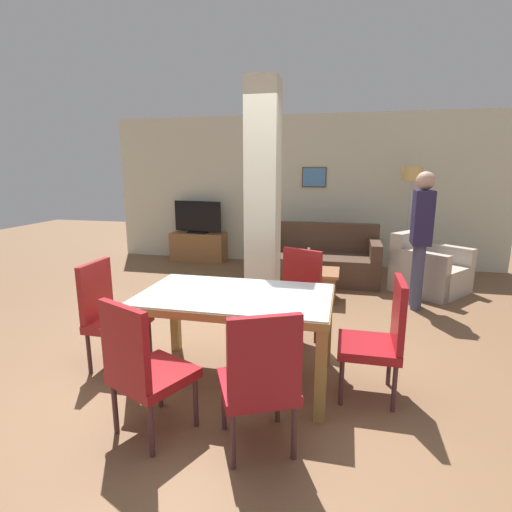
{
  "coord_description": "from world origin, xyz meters",
  "views": [
    {
      "loc": [
        0.85,
        -2.99,
        1.76
      ],
      "look_at": [
        0.0,
        0.76,
        0.91
      ],
      "focal_mm": 28.0,
      "sensor_mm": 36.0,
      "label": 1
    }
  ],
  "objects_px": {
    "dining_chair_near_right": "(260,378)",
    "sofa": "(316,261)",
    "standing_person": "(421,231)",
    "dining_chair_far_right": "(295,294)",
    "bottle": "(308,261)",
    "dining_chair_near_left": "(143,366)",
    "tv_stand": "(199,247)",
    "coffee_table": "(312,284)",
    "dining_chair_head_left": "(110,312)",
    "dining_chair_head_right": "(380,335)",
    "armchair": "(428,271)",
    "floor_lamp": "(411,185)",
    "dining_table": "(235,312)",
    "tv_screen": "(198,218)"
  },
  "relations": [
    {
      "from": "bottle",
      "to": "coffee_table",
      "type": "bearing_deg",
      "value": -42.49
    },
    {
      "from": "dining_chair_near_right",
      "to": "tv_stand",
      "type": "distance_m",
      "value": 5.5
    },
    {
      "from": "sofa",
      "to": "tv_stand",
      "type": "height_order",
      "value": "sofa"
    },
    {
      "from": "bottle",
      "to": "tv_stand",
      "type": "relative_size",
      "value": 0.28
    },
    {
      "from": "sofa",
      "to": "dining_chair_head_right",
      "type": "bearing_deg",
      "value": 102.55
    },
    {
      "from": "floor_lamp",
      "to": "sofa",
      "type": "bearing_deg",
      "value": -156.74
    },
    {
      "from": "dining_chair_head_right",
      "to": "dining_table",
      "type": "bearing_deg",
      "value": 90.0
    },
    {
      "from": "coffee_table",
      "to": "tv_stand",
      "type": "bearing_deg",
      "value": 141.59
    },
    {
      "from": "coffee_table",
      "to": "standing_person",
      "type": "bearing_deg",
      "value": -1.91
    },
    {
      "from": "tv_stand",
      "to": "dining_chair_far_right",
      "type": "bearing_deg",
      "value": -55.06
    },
    {
      "from": "dining_table",
      "to": "bottle",
      "type": "distance_m",
      "value": 2.38
    },
    {
      "from": "dining_chair_near_left",
      "to": "dining_table",
      "type": "bearing_deg",
      "value": 90.0
    },
    {
      "from": "dining_chair_far_right",
      "to": "coffee_table",
      "type": "relative_size",
      "value": 1.37
    },
    {
      "from": "tv_stand",
      "to": "floor_lamp",
      "type": "height_order",
      "value": "floor_lamp"
    },
    {
      "from": "dining_chair_far_right",
      "to": "dining_chair_near_left",
      "type": "distance_m",
      "value": 1.87
    },
    {
      "from": "dining_chair_near_right",
      "to": "bottle",
      "type": "xyz_separation_m",
      "value": [
        -0.01,
        3.18,
        0.01
      ]
    },
    {
      "from": "coffee_table",
      "to": "floor_lamp",
      "type": "height_order",
      "value": "floor_lamp"
    },
    {
      "from": "sofa",
      "to": "dining_table",
      "type": "bearing_deg",
      "value": 83.02
    },
    {
      "from": "dining_chair_head_left",
      "to": "dining_chair_near_left",
      "type": "distance_m",
      "value": 1.15
    },
    {
      "from": "dining_chair_far_right",
      "to": "bottle",
      "type": "bearing_deg",
      "value": -65.53
    },
    {
      "from": "dining_chair_near_left",
      "to": "coffee_table",
      "type": "relative_size",
      "value": 1.37
    },
    {
      "from": "dining_chair_far_right",
      "to": "tv_stand",
      "type": "relative_size",
      "value": 0.91
    },
    {
      "from": "dining_chair_near_left",
      "to": "floor_lamp",
      "type": "height_order",
      "value": "floor_lamp"
    },
    {
      "from": "standing_person",
      "to": "sofa",
      "type": "bearing_deg",
      "value": 53.24
    },
    {
      "from": "floor_lamp",
      "to": "standing_person",
      "type": "distance_m",
      "value": 1.79
    },
    {
      "from": "dining_table",
      "to": "dining_chair_far_right",
      "type": "xyz_separation_m",
      "value": [
        0.39,
        0.86,
        -0.09
      ]
    },
    {
      "from": "armchair",
      "to": "coffee_table",
      "type": "height_order",
      "value": "armchair"
    },
    {
      "from": "standing_person",
      "to": "dining_chair_near_right",
      "type": "bearing_deg",
      "value": 157.68
    },
    {
      "from": "dining_table",
      "to": "dining_chair_near_left",
      "type": "height_order",
      "value": "dining_chair_near_left"
    },
    {
      "from": "dining_chair_head_left",
      "to": "dining_chair_far_right",
      "type": "height_order",
      "value": "same"
    },
    {
      "from": "dining_chair_near_right",
      "to": "tv_screen",
      "type": "xyz_separation_m",
      "value": [
        -2.3,
        4.99,
        0.33
      ]
    },
    {
      "from": "standing_person",
      "to": "tv_screen",
      "type": "bearing_deg",
      "value": 64.43
    },
    {
      "from": "dining_chair_far_right",
      "to": "bottle",
      "type": "distance_m",
      "value": 1.49
    },
    {
      "from": "armchair",
      "to": "tv_screen",
      "type": "distance_m",
      "value": 4.16
    },
    {
      "from": "dining_chair_head_left",
      "to": "sofa",
      "type": "relative_size",
      "value": 0.49
    },
    {
      "from": "dining_chair_near_left",
      "to": "tv_screen",
      "type": "xyz_separation_m",
      "value": [
        -1.53,
        5.0,
        0.33
      ]
    },
    {
      "from": "dining_chair_head_left",
      "to": "dining_chair_near_right",
      "type": "bearing_deg",
      "value": 61.96
    },
    {
      "from": "dining_chair_near_right",
      "to": "dining_chair_far_right",
      "type": "relative_size",
      "value": 1.0
    },
    {
      "from": "dining_chair_near_right",
      "to": "sofa",
      "type": "relative_size",
      "value": 0.49
    },
    {
      "from": "dining_chair_far_right",
      "to": "bottle",
      "type": "height_order",
      "value": "dining_chair_far_right"
    },
    {
      "from": "dining_chair_head_left",
      "to": "dining_chair_near_right",
      "type": "relative_size",
      "value": 1.0
    },
    {
      "from": "dining_chair_far_right",
      "to": "standing_person",
      "type": "bearing_deg",
      "value": -111.02
    },
    {
      "from": "dining_chair_near_right",
      "to": "coffee_table",
      "type": "distance_m",
      "value": 3.13
    },
    {
      "from": "dining_chair_near_left",
      "to": "sofa",
      "type": "xyz_separation_m",
      "value": [
        0.79,
        4.18,
        -0.22
      ]
    },
    {
      "from": "sofa",
      "to": "standing_person",
      "type": "bearing_deg",
      "value": 141.33
    },
    {
      "from": "bottle",
      "to": "dining_chair_head_right",
      "type": "bearing_deg",
      "value": -71.77
    },
    {
      "from": "coffee_table",
      "to": "tv_stand",
      "type": "relative_size",
      "value": 0.67
    },
    {
      "from": "dining_chair_head_right",
      "to": "dining_chair_near_right",
      "type": "height_order",
      "value": "same"
    },
    {
      "from": "dining_chair_head_left",
      "to": "sofa",
      "type": "bearing_deg",
      "value": 154.69
    },
    {
      "from": "dining_chair_near_left",
      "to": "tv_stand",
      "type": "xyz_separation_m",
      "value": [
        -1.53,
        5.0,
        -0.24
      ]
    }
  ]
}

